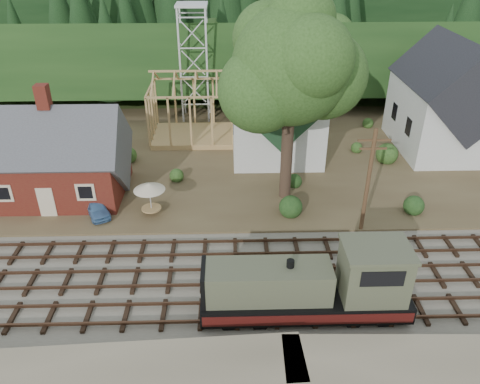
{
  "coord_description": "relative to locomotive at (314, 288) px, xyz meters",
  "views": [
    {
      "loc": [
        -2.5,
        -22.48,
        19.35
      ],
      "look_at": [
        -1.71,
        6.0,
        3.0
      ],
      "focal_mm": 35.0,
      "sensor_mm": 36.0,
      "label": 1
    }
  ],
  "objects": [
    {
      "name": "village_flat",
      "position": [
        -2.1,
        21.0,
        -1.89
      ],
      "size": [
        64.0,
        26.0,
        0.3
      ],
      "primitive_type": "cube",
      "color": "brown",
      "rests_on": "ground"
    },
    {
      "name": "locomotive",
      "position": [
        0.0,
        0.0,
        0.0
      ],
      "size": [
        11.35,
        2.84,
        4.56
      ],
      "color": "black",
      "rests_on": "railroad_bed"
    },
    {
      "name": "lattice_tower",
      "position": [
        -8.1,
        31.0,
        8.0
      ],
      "size": [
        3.2,
        3.2,
        12.12
      ],
      "color": "silver",
      "rests_on": "village_flat"
    },
    {
      "name": "patio_set",
      "position": [
        -10.44,
        10.61,
        0.48
      ],
      "size": [
        2.33,
        2.33,
        2.6
      ],
      "color": "silver",
      "rests_on": "village_flat"
    },
    {
      "name": "ground",
      "position": [
        -2.1,
        3.0,
        -2.04
      ],
      "size": [
        140.0,
        140.0,
        0.0
      ],
      "primitive_type": "plane",
      "color": "#384C1E",
      "rests_on": "ground"
    },
    {
      "name": "church",
      "position": [
        -0.1,
        22.68,
        3.14
      ],
      "size": [
        8.4,
        15.17,
        13.0
      ],
      "color": "silver",
      "rests_on": "village_flat"
    },
    {
      "name": "railroad_bed",
      "position": [
        -2.1,
        3.0,
        -1.96
      ],
      "size": [
        64.0,
        11.0,
        0.16
      ],
      "primitive_type": "cube",
      "color": "#726B5B",
      "rests_on": "ground"
    },
    {
      "name": "big_tree",
      "position": [
        0.07,
        13.08,
        8.18
      ],
      "size": [
        10.9,
        8.4,
        14.7
      ],
      "color": "#38281E",
      "rests_on": "village_flat"
    },
    {
      "name": "hillside",
      "position": [
        -2.1,
        45.0,
        -2.04
      ],
      "size": [
        70.0,
        28.96,
        12.74
      ],
      "primitive_type": "cube",
      "rotation": [
        -0.17,
        0.0,
        0.0
      ],
      "color": "#1E3F19",
      "rests_on": "ground"
    },
    {
      "name": "timber_frame",
      "position": [
        -8.1,
        25.0,
        1.23
      ],
      "size": [
        8.2,
        6.2,
        6.99
      ],
      "color": "tan",
      "rests_on": "village_flat"
    },
    {
      "name": "ridge",
      "position": [
        -2.1,
        61.0,
        -2.04
      ],
      "size": [
        80.0,
        20.0,
        12.0
      ],
      "primitive_type": "cube",
      "color": "black",
      "rests_on": "ground"
    },
    {
      "name": "depot",
      "position": [
        -18.1,
        14.0,
        1.18
      ],
      "size": [
        10.8,
        7.41,
        9.0
      ],
      "color": "#5C1A15",
      "rests_on": "village_flat"
    },
    {
      "name": "telegraph_pole_near",
      "position": [
        4.9,
        8.2,
        2.21
      ],
      "size": [
        2.2,
        0.28,
        8.0
      ],
      "color": "#4C331E",
      "rests_on": "ground"
    },
    {
      "name": "farmhouse",
      "position": [
        15.9,
        22.0,
        2.83
      ],
      "size": [
        8.4,
        10.8,
        10.6
      ],
      "color": "silver",
      "rests_on": "village_flat"
    },
    {
      "name": "car_blue",
      "position": [
        -14.55,
        10.65,
        -1.14
      ],
      "size": [
        2.89,
        3.73,
        1.19
      ],
      "primitive_type": "imported",
      "rotation": [
        0.0,
        0.0,
        0.5
      ],
      "color": "#5685B9",
      "rests_on": "village_flat"
    }
  ]
}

